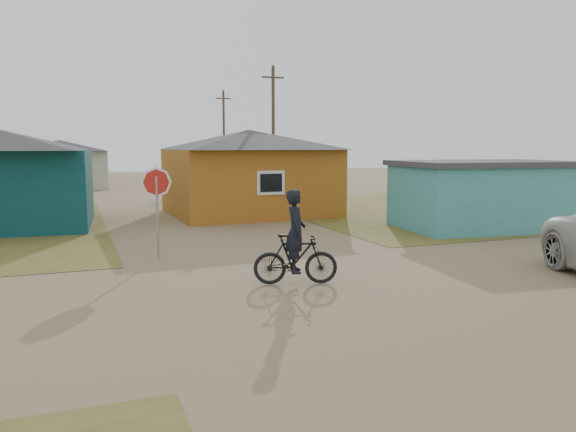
% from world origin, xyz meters
% --- Properties ---
extents(ground, '(120.00, 120.00, 0.00)m').
position_xyz_m(ground, '(0.00, 0.00, 0.00)').
color(ground, '#89714F').
extents(grass_ne, '(20.00, 18.00, 0.00)m').
position_xyz_m(grass_ne, '(14.00, 13.00, 0.01)').
color(grass_ne, olive).
rests_on(grass_ne, ground).
extents(house_yellow, '(7.72, 6.76, 3.90)m').
position_xyz_m(house_yellow, '(2.50, 14.00, 2.00)').
color(house_yellow, '#A75E19').
rests_on(house_yellow, ground).
extents(shed_turquoise, '(6.71, 4.93, 2.60)m').
position_xyz_m(shed_turquoise, '(9.50, 6.50, 1.31)').
color(shed_turquoise, teal).
rests_on(shed_turquoise, ground).
extents(house_pale_west, '(7.04, 6.15, 3.60)m').
position_xyz_m(house_pale_west, '(-6.00, 34.00, 1.86)').
color(house_pale_west, '#ADB49B').
rests_on(house_pale_west, ground).
extents(house_beige_east, '(6.95, 6.05, 3.60)m').
position_xyz_m(house_beige_east, '(10.00, 40.00, 1.86)').
color(house_beige_east, gray).
rests_on(house_beige_east, ground).
extents(utility_pole_near, '(1.40, 0.20, 8.00)m').
position_xyz_m(utility_pole_near, '(6.50, 22.00, 4.14)').
color(utility_pole_near, '#4E3D2F').
rests_on(utility_pole_near, ground).
extents(utility_pole_far, '(1.40, 0.20, 8.00)m').
position_xyz_m(utility_pole_far, '(7.50, 38.00, 4.14)').
color(utility_pole_far, '#4E3D2F').
rests_on(utility_pole_far, ground).
extents(stop_sign, '(0.81, 0.33, 2.59)m').
position_xyz_m(stop_sign, '(-2.98, 4.86, 1.89)').
color(stop_sign, gray).
rests_on(stop_sign, ground).
extents(cyclist, '(2.01, 1.08, 2.19)m').
position_xyz_m(cyclist, '(-0.43, 0.84, 0.80)').
color(cyclist, black).
rests_on(cyclist, ground).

